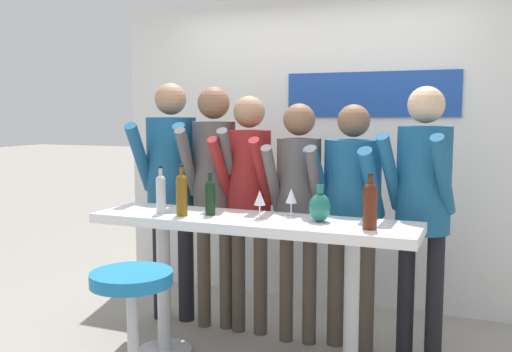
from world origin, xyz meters
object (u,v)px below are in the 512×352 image
(decorative_vase, at_px, (320,207))
(wine_glass_0, at_px, (260,199))
(tasting_table, at_px, (251,246))
(person_center, at_px, (298,194))
(person_left, at_px, (214,177))
(bar_stool, at_px, (132,318))
(wine_bottle_3, at_px, (210,196))
(person_right, at_px, (423,192))
(wine_bottle_0, at_px, (161,192))
(person_center_right, at_px, (352,200))
(wine_glass_1, at_px, (291,197))
(wine_bottle_1, at_px, (370,203))
(person_far_left, at_px, (171,175))
(wine_bottle_2, at_px, (182,193))
(person_center_left, at_px, (249,186))

(decorative_vase, bearing_deg, wine_glass_0, -170.37)
(tasting_table, distance_m, person_center, 0.58)
(person_left, xyz_separation_m, wine_glass_0, (0.58, -0.56, -0.05))
(person_left, relative_size, wine_glass_0, 10.13)
(decorative_vase, bearing_deg, tasting_table, -175.83)
(tasting_table, height_order, wine_glass_0, wine_glass_0)
(bar_stool, bearing_deg, wine_bottle_3, 80.69)
(bar_stool, height_order, person_center, person_center)
(person_right, bearing_deg, wine_bottle_0, -148.83)
(tasting_table, distance_m, bar_stool, 0.86)
(person_center_right, distance_m, person_right, 0.47)
(decorative_vase, bearing_deg, person_right, 41.28)
(wine_glass_0, bearing_deg, wine_bottle_0, -175.57)
(wine_glass_1, bearing_deg, decorative_vase, -23.72)
(person_left, distance_m, wine_bottle_3, 0.60)
(wine_bottle_1, xyz_separation_m, wine_glass_0, (-0.67, 0.05, -0.02))
(person_center, height_order, person_center_right, person_center)
(person_far_left, distance_m, wine_bottle_0, 0.71)
(person_left, bearing_deg, person_far_left, 165.39)
(wine_bottle_1, xyz_separation_m, wine_bottle_3, (-1.02, 0.07, -0.02))
(wine_bottle_1, distance_m, decorative_vase, 0.34)
(person_left, bearing_deg, wine_bottle_2, -92.59)
(person_center, distance_m, wine_bottle_2, 0.83)
(person_center, xyz_separation_m, wine_bottle_3, (-0.42, -0.51, 0.04))
(person_left, height_order, person_center_left, person_left)
(wine_bottle_3, xyz_separation_m, wine_glass_1, (0.49, 0.14, 0.00))
(wine_bottle_1, bearing_deg, decorative_vase, 160.79)
(tasting_table, relative_size, wine_glass_0, 11.50)
(bar_stool, relative_size, person_left, 0.43)
(wine_glass_1, bearing_deg, person_center, 101.08)
(tasting_table, bearing_deg, wine_bottle_2, -166.58)
(person_right, distance_m, wine_bottle_0, 1.66)
(person_center_right, xyz_separation_m, wine_glass_0, (-0.44, -0.57, 0.06))
(person_center, distance_m, decorative_vase, 0.54)
(person_center_left, relative_size, wine_glass_0, 9.74)
(wine_bottle_1, bearing_deg, person_center, 136.22)
(tasting_table, height_order, wine_bottle_2, wine_bottle_2)
(bar_stool, relative_size, person_center, 0.46)
(person_center_left, distance_m, person_center, 0.39)
(bar_stool, xyz_separation_m, person_far_left, (-0.50, 1.28, 0.62))
(person_center_left, relative_size, wine_bottle_1, 5.51)
(bar_stool, relative_size, person_center_right, 0.46)
(wine_bottle_2, bearing_deg, person_center, 46.14)
(tasting_table, bearing_deg, wine_bottle_1, -6.10)
(person_center_left, bearing_deg, person_center, -8.17)
(tasting_table, bearing_deg, decorative_vase, 4.17)
(person_right, bearing_deg, wine_bottle_2, -145.91)
(wine_bottle_3, bearing_deg, person_left, 113.92)
(bar_stool, distance_m, person_center, 1.43)
(bar_stool, bearing_deg, wine_glass_0, 56.37)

